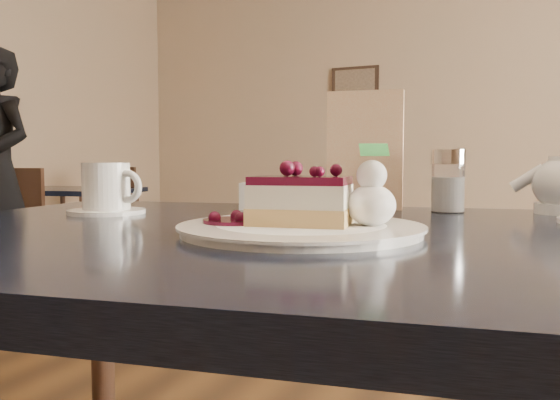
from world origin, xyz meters
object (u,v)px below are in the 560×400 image
at_px(main_table, 309,287).
at_px(coffee_set, 108,191).
at_px(bg_table_far_left, 73,268).
at_px(cheesecake_slice, 301,201).
at_px(dessert_plate, 301,229).

height_order(main_table, coffee_set, coffee_set).
bearing_deg(coffee_set, bg_table_far_left, 135.43).
relative_size(cheesecake_slice, bg_table_far_left, 0.08).
distance_m(main_table, cheesecake_slice, 0.14).
distance_m(cheesecake_slice, coffee_set, 0.45).
bearing_deg(main_table, coffee_set, 162.34).
height_order(cheesecake_slice, coffee_set, coffee_set).
bearing_deg(bg_table_far_left, cheesecake_slice, -51.56).
distance_m(coffee_set, bg_table_far_left, 3.62).
height_order(dessert_plate, cheesecake_slice, cheesecake_slice).
distance_m(dessert_plate, coffee_set, 0.45).
height_order(dessert_plate, bg_table_far_left, dessert_plate).
relative_size(dessert_plate, coffee_set, 2.13).
xyz_separation_m(main_table, coffee_set, (-0.42, 0.07, 0.13)).
bearing_deg(cheesecake_slice, main_table, 90.00).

